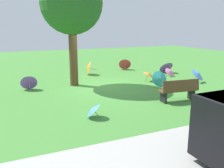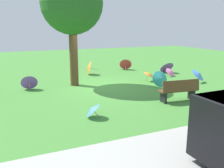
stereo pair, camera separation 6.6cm
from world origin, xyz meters
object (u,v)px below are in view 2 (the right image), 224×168
at_px(parasol_red_1, 125,64).
at_px(parasol_purple_1, 166,67).
at_px(park_bench, 179,90).
at_px(parasol_teal_1, 160,79).
at_px(shade_tree, 72,4).
at_px(parasol_blue_1, 199,74).
at_px(parasol_orange_1, 149,74).
at_px(parasol_purple_0, 29,82).
at_px(parasol_orange_0, 88,68).
at_px(parasol_blue_0, 92,109).
at_px(parasol_pink_0, 171,72).

xyz_separation_m(parasol_red_1, parasol_purple_1, (-1.86, 2.14, -0.00)).
bearing_deg(park_bench, parasol_teal_1, -108.14).
distance_m(shade_tree, parasol_red_1, 6.51).
relative_size(park_bench, parasol_blue_1, 1.58).
distance_m(parasol_blue_1, parasol_orange_1, 2.59).
height_order(parasol_purple_0, parasol_purple_1, parasol_purple_1).
distance_m(parasol_orange_0, parasol_teal_1, 4.92).
distance_m(park_bench, parasol_orange_1, 3.77).
height_order(parasol_blue_0, parasol_orange_1, parasol_orange_1).
bearing_deg(parasol_purple_0, parasol_orange_0, -147.35).
height_order(park_bench, parasol_purple_0, park_bench).
bearing_deg(parasol_red_1, parasol_blue_0, 56.66).
height_order(parasol_teal_1, parasol_orange_1, parasol_teal_1).
bearing_deg(shade_tree, parasol_orange_0, -122.66).
distance_m(parasol_red_1, parasol_purple_1, 2.83).
bearing_deg(parasol_purple_1, shade_tree, 8.95).
xyz_separation_m(park_bench, parasol_red_1, (-1.42, -7.54, -0.07)).
relative_size(park_bench, parasol_red_1, 1.67).
xyz_separation_m(parasol_pink_0, parasol_orange_1, (1.87, 0.60, 0.12)).
height_order(shade_tree, parasol_orange_1, shade_tree).
bearing_deg(parasol_red_1, parasol_teal_1, 82.97).
distance_m(parasol_blue_0, parasol_purple_1, 9.06).
xyz_separation_m(parasol_orange_0, parasol_teal_1, (-2.33, 4.34, -0.03)).
height_order(park_bench, parasol_red_1, park_bench).
height_order(shade_tree, parasol_blue_1, shade_tree).
xyz_separation_m(parasol_pink_0, parasol_blue_1, (-0.34, 1.94, 0.18)).
bearing_deg(parasol_pink_0, parasol_blue_1, 100.05).
bearing_deg(parasol_orange_0, parasol_teal_1, 118.21).
distance_m(parasol_purple_0, parasol_purple_1, 8.59).
xyz_separation_m(parasol_red_1, parasol_purple_0, (6.66, 3.16, -0.03)).
distance_m(parasol_blue_0, parasol_red_1, 9.40).
relative_size(park_bench, parasol_orange_1, 1.95).
bearing_deg(parasol_blue_1, parasol_red_1, -71.91).
relative_size(parasol_pink_0, parasol_blue_0, 1.04).
bearing_deg(parasol_orange_1, parasol_pink_0, -162.36).
bearing_deg(parasol_blue_0, parasol_blue_1, -159.10).
xyz_separation_m(parasol_teal_1, parasol_orange_1, (-0.12, -1.24, 0.01)).
xyz_separation_m(park_bench, parasol_purple_0, (5.24, -4.39, -0.10)).
bearing_deg(parasol_pink_0, parasol_red_1, -67.48).
relative_size(shade_tree, parasol_red_1, 5.61).
distance_m(parasol_blue_1, parasol_red_1, 5.50).
relative_size(shade_tree, parasol_purple_1, 5.97).
xyz_separation_m(parasol_purple_0, parasol_purple_1, (-8.52, -1.02, 0.03)).
xyz_separation_m(parasol_blue_1, parasol_purple_0, (8.37, -2.07, -0.10)).
relative_size(parasol_blue_0, parasol_purple_1, 0.79).
distance_m(parasol_blue_0, parasol_teal_1, 5.29).
bearing_deg(parasol_purple_1, parasol_blue_1, 87.15).
distance_m(park_bench, parasol_teal_1, 2.55).
height_order(parasol_blue_0, parasol_teal_1, parasol_teal_1).
xyz_separation_m(parasol_teal_1, parasol_purple_1, (-2.49, -2.99, -0.00)).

